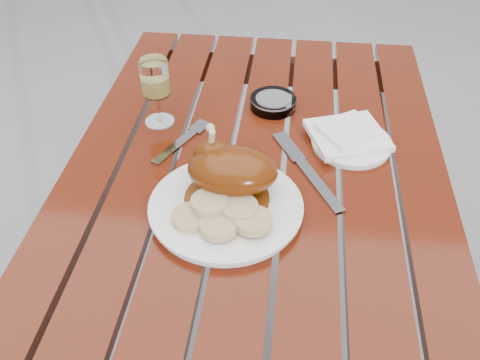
% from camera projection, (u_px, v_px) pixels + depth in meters
% --- Properties ---
extents(ground, '(60.00, 60.00, 0.00)m').
position_uv_depth(ground, '(251.00, 356.00, 1.62)').
color(ground, slate).
rests_on(ground, ground).
extents(table, '(0.80, 1.20, 0.75)m').
position_uv_depth(table, '(253.00, 277.00, 1.38)').
color(table, '#631A0B').
rests_on(table, ground).
extents(dinner_plate, '(0.33, 0.33, 0.02)m').
position_uv_depth(dinner_plate, '(226.00, 208.00, 1.02)').
color(dinner_plate, white).
rests_on(dinner_plate, table).
extents(roast_duck, '(0.18, 0.17, 0.13)m').
position_uv_depth(roast_duck, '(229.00, 170.00, 1.02)').
color(roast_duck, '#602D0A').
rests_on(roast_duck, dinner_plate).
extents(bread_dumplings, '(0.18, 0.11, 0.03)m').
position_uv_depth(bread_dumplings, '(222.00, 215.00, 0.97)').
color(bread_dumplings, tan).
rests_on(bread_dumplings, dinner_plate).
extents(wine_glass, '(0.08, 0.08, 0.16)m').
position_uv_depth(wine_glass, '(156.00, 92.00, 1.20)').
color(wine_glass, '#CEC05D').
rests_on(wine_glass, table).
extents(side_plate, '(0.20, 0.20, 0.01)m').
position_uv_depth(side_plate, '(351.00, 143.00, 1.18)').
color(side_plate, white).
rests_on(side_plate, table).
extents(napkin, '(0.20, 0.19, 0.01)m').
position_uv_depth(napkin, '(347.00, 135.00, 1.18)').
color(napkin, white).
rests_on(napkin, side_plate).
extents(ashtray, '(0.11, 0.11, 0.03)m').
position_uv_depth(ashtray, '(273.00, 103.00, 1.29)').
color(ashtray, '#B2B7BC').
rests_on(ashtray, table).
extents(fork, '(0.10, 0.16, 0.01)m').
position_uv_depth(fork, '(179.00, 143.00, 1.18)').
color(fork, gray).
rests_on(fork, table).
extents(knife, '(0.13, 0.22, 0.01)m').
position_uv_depth(knife, '(312.00, 176.00, 1.10)').
color(knife, gray).
rests_on(knife, table).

